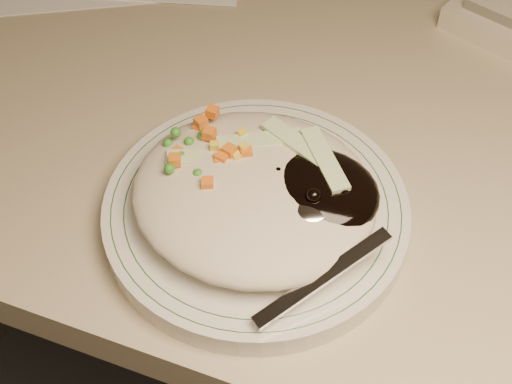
% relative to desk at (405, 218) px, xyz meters
% --- Properties ---
extents(desk, '(1.40, 0.70, 0.74)m').
position_rel_desk_xyz_m(desk, '(0.00, 0.00, 0.00)').
color(desk, tan).
rests_on(desk, ground).
extents(plate, '(0.25, 0.25, 0.02)m').
position_rel_desk_xyz_m(plate, '(-0.11, -0.21, 0.21)').
color(plate, silver).
rests_on(plate, desk).
extents(plate_rim, '(0.23, 0.23, 0.00)m').
position_rel_desk_xyz_m(plate_rim, '(-0.11, -0.21, 0.22)').
color(plate_rim, '#144723').
rests_on(plate_rim, plate).
extents(meal, '(0.21, 0.19, 0.05)m').
position_rel_desk_xyz_m(meal, '(-0.10, -0.21, 0.24)').
color(meal, beige).
rests_on(meal, plate).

